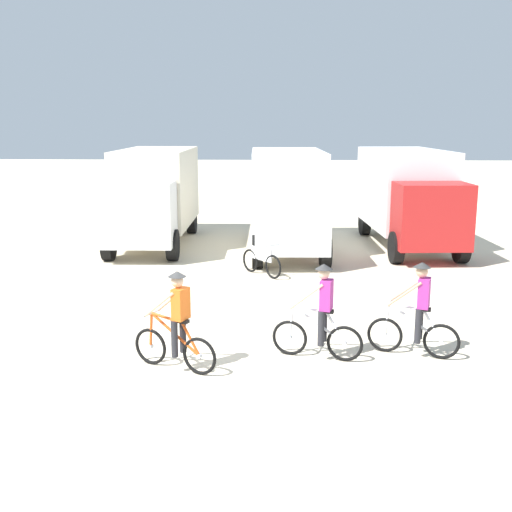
{
  "coord_description": "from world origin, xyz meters",
  "views": [
    {
      "loc": [
        1.09,
        -11.37,
        4.37
      ],
      "look_at": [
        0.45,
        3.84,
        1.1
      ],
      "focal_mm": 44.52,
      "sensor_mm": 36.0,
      "label": 1
    }
  ],
  "objects_px": {
    "bicycle_spare": "(262,262)",
    "box_truck_white_box": "(288,195)",
    "box_truck_avon_van": "(408,193)",
    "cyclist_cowboy_hat": "(321,315)",
    "cyclist_near_camera": "(417,313)",
    "box_truck_cream_rv": "(155,192)",
    "cyclist_orange_shirt": "(176,325)"
  },
  "relations": [
    {
      "from": "bicycle_spare",
      "to": "box_truck_white_box",
      "type": "bearing_deg",
      "value": 78.46
    },
    {
      "from": "box_truck_avon_van",
      "to": "cyclist_cowboy_hat",
      "type": "relative_size",
      "value": 3.79
    },
    {
      "from": "cyclist_near_camera",
      "to": "box_truck_avon_van",
      "type": "bearing_deg",
      "value": 80.36
    },
    {
      "from": "box_truck_cream_rv",
      "to": "cyclist_orange_shirt",
      "type": "xyz_separation_m",
      "value": [
        2.68,
        -11.64,
        -1.03
      ]
    },
    {
      "from": "cyclist_orange_shirt",
      "to": "box_truck_avon_van",
      "type": "bearing_deg",
      "value": 61.91
    },
    {
      "from": "box_truck_white_box",
      "to": "cyclist_cowboy_hat",
      "type": "relative_size",
      "value": 3.76
    },
    {
      "from": "box_truck_cream_rv",
      "to": "box_truck_avon_van",
      "type": "height_order",
      "value": "same"
    },
    {
      "from": "box_truck_cream_rv",
      "to": "bicycle_spare",
      "type": "bearing_deg",
      "value": -48.85
    },
    {
      "from": "cyclist_orange_shirt",
      "to": "bicycle_spare",
      "type": "xyz_separation_m",
      "value": [
        1.26,
        7.12,
        -0.45
      ]
    },
    {
      "from": "box_truck_cream_rv",
      "to": "cyclist_orange_shirt",
      "type": "bearing_deg",
      "value": -77.03
    },
    {
      "from": "cyclist_orange_shirt",
      "to": "box_truck_cream_rv",
      "type": "bearing_deg",
      "value": 102.97
    },
    {
      "from": "box_truck_cream_rv",
      "to": "cyclist_near_camera",
      "type": "bearing_deg",
      "value": -56.7
    },
    {
      "from": "box_truck_cream_rv",
      "to": "box_truck_white_box",
      "type": "bearing_deg",
      "value": -9.79
    },
    {
      "from": "box_truck_white_box",
      "to": "bicycle_spare",
      "type": "xyz_separation_m",
      "value": [
        -0.76,
        -3.7,
        -1.48
      ]
    },
    {
      "from": "cyclist_orange_shirt",
      "to": "cyclist_near_camera",
      "type": "distance_m",
      "value": 4.47
    },
    {
      "from": "cyclist_orange_shirt",
      "to": "cyclist_near_camera",
      "type": "xyz_separation_m",
      "value": [
        4.38,
        0.88,
        0.0
      ]
    },
    {
      "from": "box_truck_cream_rv",
      "to": "cyclist_orange_shirt",
      "type": "relative_size",
      "value": 3.73
    },
    {
      "from": "box_truck_cream_rv",
      "to": "bicycle_spare",
      "type": "xyz_separation_m",
      "value": [
        3.95,
        -4.52,
        -1.48
      ]
    },
    {
      "from": "box_truck_cream_rv",
      "to": "box_truck_avon_van",
      "type": "xyz_separation_m",
      "value": [
        8.89,
        0.0,
        0.0
      ]
    },
    {
      "from": "cyclist_orange_shirt",
      "to": "cyclist_cowboy_hat",
      "type": "relative_size",
      "value": 1.0
    },
    {
      "from": "box_truck_white_box",
      "to": "box_truck_avon_van",
      "type": "bearing_deg",
      "value": 10.99
    },
    {
      "from": "box_truck_avon_van",
      "to": "cyclist_orange_shirt",
      "type": "height_order",
      "value": "box_truck_avon_van"
    },
    {
      "from": "box_truck_avon_van",
      "to": "cyclist_near_camera",
      "type": "relative_size",
      "value": 3.79
    },
    {
      "from": "cyclist_near_camera",
      "to": "bicycle_spare",
      "type": "xyz_separation_m",
      "value": [
        -3.12,
        6.24,
        -0.45
      ]
    },
    {
      "from": "box_truck_white_box",
      "to": "bicycle_spare",
      "type": "relative_size",
      "value": 5.05
    },
    {
      "from": "box_truck_white_box",
      "to": "cyclist_cowboy_hat",
      "type": "bearing_deg",
      "value": -86.91
    },
    {
      "from": "box_truck_white_box",
      "to": "bicycle_spare",
      "type": "height_order",
      "value": "box_truck_white_box"
    },
    {
      "from": "box_truck_avon_van",
      "to": "cyclist_cowboy_hat",
      "type": "distance_m",
      "value": 11.61
    },
    {
      "from": "bicycle_spare",
      "to": "box_truck_avon_van",
      "type": "bearing_deg",
      "value": 42.4
    },
    {
      "from": "box_truck_cream_rv",
      "to": "bicycle_spare",
      "type": "distance_m",
      "value": 6.18
    },
    {
      "from": "box_truck_cream_rv",
      "to": "cyclist_near_camera",
      "type": "height_order",
      "value": "box_truck_cream_rv"
    },
    {
      "from": "box_truck_avon_van",
      "to": "bicycle_spare",
      "type": "height_order",
      "value": "box_truck_avon_van"
    }
  ]
}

